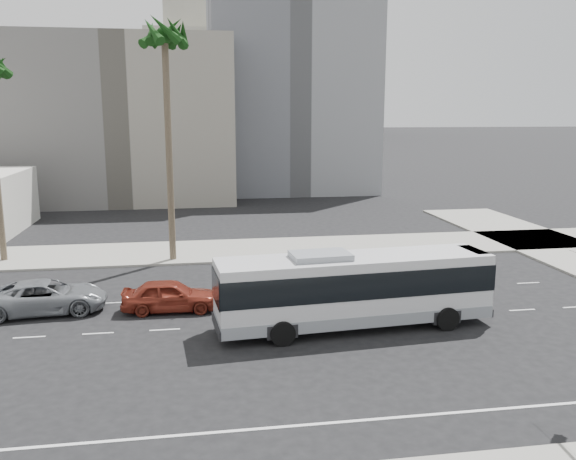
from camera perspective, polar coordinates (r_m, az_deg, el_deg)
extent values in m
plane|color=black|center=(29.07, 0.34, -8.88)|extent=(700.00, 700.00, 0.00)
cube|color=gray|center=(43.80, -2.96, -1.87)|extent=(120.00, 7.00, 0.15)
cube|color=slate|center=(72.33, -15.26, 10.07)|extent=(24.00, 18.00, 18.00)
cube|color=slate|center=(79.96, -0.06, 13.40)|extent=(20.00, 20.00, 26.00)
cube|color=beige|center=(277.20, -8.76, 13.61)|extent=(42.00, 42.00, 44.00)
cube|color=#515560|center=(262.84, 1.94, 16.70)|extent=(26.00, 26.00, 70.00)
cube|color=#515560|center=(297.10, 5.71, 15.06)|extent=(22.00, 22.00, 60.00)
cube|color=silver|center=(28.09, 6.34, -5.39)|extent=(13.03, 3.87, 2.88)
cube|color=black|center=(27.99, 6.36, -4.63)|extent=(13.10, 3.93, 1.22)
cube|color=gray|center=(28.48, 6.28, -7.84)|extent=(13.06, 3.91, 0.55)
cube|color=gray|center=(27.30, 3.04, -2.45)|extent=(2.79, 1.98, 0.33)
cube|color=#262628|center=(29.93, 17.72, -2.30)|extent=(0.83, 2.04, 0.33)
cylinder|color=black|center=(28.62, 15.06, -8.44)|extent=(1.11, 0.33, 1.11)
cylinder|color=black|center=(31.08, 12.94, -6.75)|extent=(1.11, 0.33, 1.11)
cylinder|color=black|center=(26.50, -0.89, -9.64)|extent=(1.11, 0.33, 1.11)
cylinder|color=black|center=(29.15, -1.69, -7.67)|extent=(1.11, 0.33, 1.11)
imported|color=maroon|center=(31.10, -11.23, -6.15)|extent=(2.11, 4.88, 1.64)
imported|color=gray|center=(32.66, -22.14, -5.92)|extent=(3.30, 6.19, 1.66)
cylinder|color=brown|center=(40.32, -11.30, 7.16)|extent=(0.40, 0.40, 14.56)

